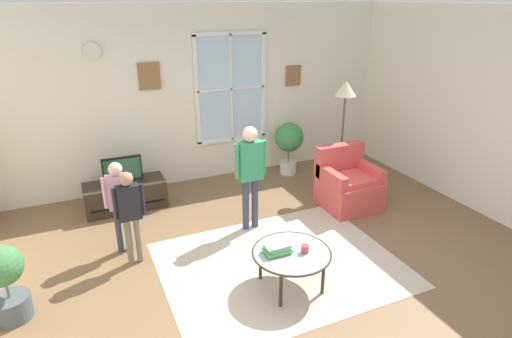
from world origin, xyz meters
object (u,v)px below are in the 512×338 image
Objects in this scene: person_green_shirt at (250,167)px; potted_plant_by_window at (289,141)px; coffee_table at (292,254)px; book_stack at (277,249)px; television at (122,169)px; floor_lamp at (345,100)px; armchair at (348,185)px; person_pink_shirt at (119,197)px; person_black_shirt at (129,208)px; potted_plant_corner at (5,281)px; remote_near_books at (285,249)px; cup at (305,249)px; tv_stand at (126,195)px.

person_green_shirt is 2.00m from potted_plant_by_window.
coffee_table is 0.17m from book_stack.
television is at bearing 117.32° from coffee_table.
book_stack is 2.95m from floor_lamp.
armchair reaches higher than book_stack.
person_pink_shirt reaches higher than book_stack.
floor_lamp reaches higher than person_green_shirt.
television is 2.90m from coffee_table.
person_black_shirt is 3.31m from potted_plant_by_window.
potted_plant_corner is (-2.76, -0.65, -0.45)m from person_green_shirt.
television reaches higher than remote_near_books.
floor_lamp is (1.82, 0.62, 0.55)m from person_green_shirt.
person_pink_shirt is (-1.46, 1.37, 0.28)m from remote_near_books.
remote_near_books is at bearing -118.65° from potted_plant_by_window.
cup is 2.22m from person_pink_shirt.
television is 6.41× the size of cup.
person_green_shirt reaches higher than remote_near_books.
cup is at bearing -26.57° from coffee_table.
potted_plant_corner reaches higher than book_stack.
person_green_shirt is 0.82× the size of floor_lamp.
person_green_shirt is 1.55× the size of potted_plant_by_window.
coffee_table is 1.40m from person_green_shirt.
person_pink_shirt is at bearing 175.80° from person_green_shirt.
person_black_shirt is at bearing 142.77° from cup.
remote_near_books is at bearing -96.51° from person_green_shirt.
potted_plant_by_window is 1.16× the size of potted_plant_corner.
coffee_table is 0.49× the size of floor_lamp.
armchair is at bearing 0.97° from person_green_shirt.
remote_near_books is 0.18× the size of potted_plant_corner.
coffee_table is 9.86× the size of cup.
person_green_shirt is 1.22× the size of person_pink_shirt.
person_green_shirt is 1.24× the size of person_black_shirt.
tv_stand is 0.66× the size of floor_lamp.
potted_plant_corner reaches higher than remote_near_books.
cup is at bearing -89.01° from person_green_shirt.
tv_stand is 2.34m from potted_plant_corner.
television is 1.16m from person_pink_shirt.
floor_lamp reaches higher than remote_near_books.
armchair is 2.12m from coffee_table.
remote_near_books is 0.12× the size of person_black_shirt.
coffee_table is at bearing -134.76° from floor_lamp.
book_stack is 1.95m from person_pink_shirt.
person_green_shirt is (0.14, 1.25, 0.44)m from remote_near_books.
book_stack is 1.70m from person_black_shirt.
person_green_shirt is at bearing -4.20° from person_pink_shirt.
book_stack is at bearing -13.58° from potted_plant_corner.
armchair is 1.05× the size of coffee_table.
remote_near_books is 2.89m from floor_lamp.
television is at bearing 168.85° from floor_lamp.
coffee_table is 0.15m from cup.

